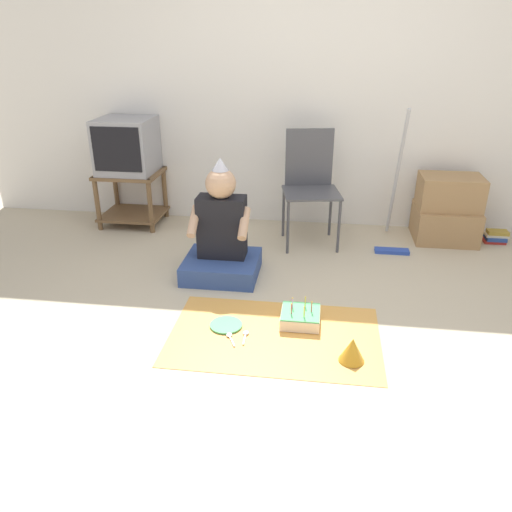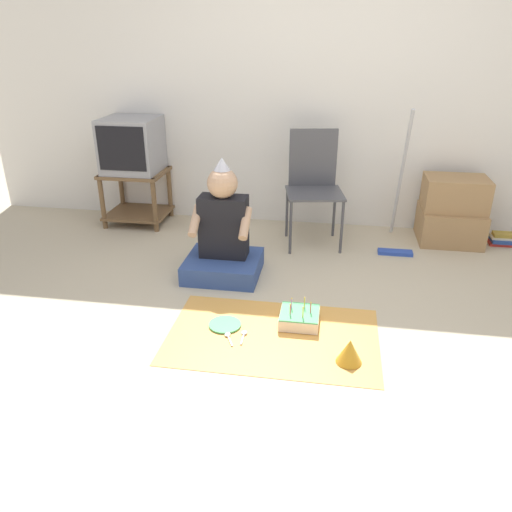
# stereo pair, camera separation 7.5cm
# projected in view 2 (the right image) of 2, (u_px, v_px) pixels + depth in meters

# --- Properties ---
(ground_plane) EXTENTS (16.00, 16.00, 0.00)m
(ground_plane) POSITION_uv_depth(u_px,v_px,m) (295.00, 342.00, 2.97)
(ground_plane) COLOR beige
(wall_back) EXTENTS (6.40, 0.06, 2.55)m
(wall_back) POSITION_uv_depth(u_px,v_px,m) (321.00, 83.00, 4.31)
(wall_back) COLOR white
(wall_back) RESTS_ON ground_plane
(tv_stand) EXTENTS (0.57, 0.50, 0.50)m
(tv_stand) POSITION_uv_depth(u_px,v_px,m) (137.00, 192.00, 4.71)
(tv_stand) COLOR brown
(tv_stand) RESTS_ON ground_plane
(tv) EXTENTS (0.49, 0.49, 0.48)m
(tv) POSITION_uv_depth(u_px,v_px,m) (132.00, 145.00, 4.53)
(tv) COLOR #99999E
(tv) RESTS_ON tv_stand
(folding_chair) EXTENTS (0.53, 0.50, 0.95)m
(folding_chair) POSITION_uv_depth(u_px,v_px,m) (314.00, 180.00, 4.19)
(folding_chair) COLOR #4C4C51
(folding_chair) RESTS_ON ground_plane
(cardboard_box_stack) EXTENTS (0.52, 0.46, 0.57)m
(cardboard_box_stack) POSITION_uv_depth(u_px,v_px,m) (452.00, 212.00, 4.29)
(cardboard_box_stack) COLOR #A87F51
(cardboard_box_stack) RESTS_ON ground_plane
(dust_mop) EXTENTS (0.28, 0.49, 1.17)m
(dust_mop) POSITION_uv_depth(u_px,v_px,m) (398.00, 210.00, 4.11)
(dust_mop) COLOR #2D4CB2
(dust_mop) RESTS_ON ground_plane
(book_pile) EXTENTS (0.20, 0.15, 0.11)m
(book_pile) POSITION_uv_depth(u_px,v_px,m) (501.00, 239.00, 4.30)
(book_pile) COLOR #B72D28
(book_pile) RESTS_ON ground_plane
(person_seated) EXTENTS (0.55, 0.50, 0.89)m
(person_seated) POSITION_uv_depth(u_px,v_px,m) (223.00, 239.00, 3.70)
(person_seated) COLOR #334C8C
(person_seated) RESTS_ON ground_plane
(party_cloth) EXTENTS (1.27, 0.81, 0.01)m
(party_cloth) POSITION_uv_depth(u_px,v_px,m) (273.00, 336.00, 3.03)
(party_cloth) COLOR #EFA84C
(party_cloth) RESTS_ON ground_plane
(birthday_cake) EXTENTS (0.24, 0.24, 0.16)m
(birthday_cake) POSITION_uv_depth(u_px,v_px,m) (299.00, 317.00, 3.14)
(birthday_cake) COLOR #F4E0C6
(birthday_cake) RESTS_ON party_cloth
(party_hat_blue) EXTENTS (0.15, 0.15, 0.14)m
(party_hat_blue) POSITION_uv_depth(u_px,v_px,m) (350.00, 351.00, 2.76)
(party_hat_blue) COLOR gold
(party_hat_blue) RESTS_ON party_cloth
(paper_plate) EXTENTS (0.20, 0.20, 0.01)m
(paper_plate) POSITION_uv_depth(u_px,v_px,m) (225.00, 324.00, 3.13)
(paper_plate) COLOR #4CB266
(paper_plate) RESTS_ON party_cloth
(plastic_spoon_near) EXTENTS (0.04, 0.15, 0.01)m
(plastic_spoon_near) POSITION_uv_depth(u_px,v_px,m) (244.00, 334.00, 3.03)
(plastic_spoon_near) COLOR white
(plastic_spoon_near) RESTS_ON party_cloth
(plastic_spoon_far) EXTENTS (0.07, 0.14, 0.01)m
(plastic_spoon_far) POSITION_uv_depth(u_px,v_px,m) (228.00, 336.00, 3.01)
(plastic_spoon_far) COLOR white
(plastic_spoon_far) RESTS_ON party_cloth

